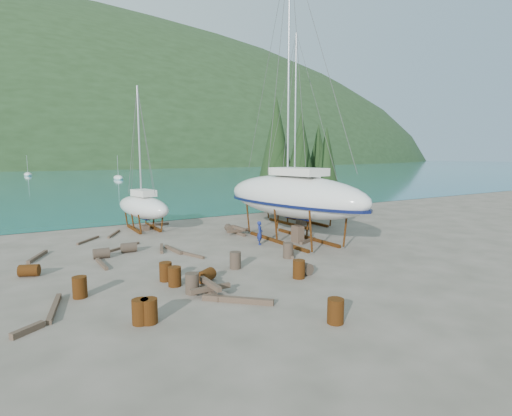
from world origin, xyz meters
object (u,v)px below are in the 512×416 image
large_sailboat_far (298,194)px  small_sailboat_shore (143,206)px  worker (260,233)px  large_sailboat_near (293,196)px

large_sailboat_far → small_sailboat_shore: (-12.00, 4.15, -0.74)m
large_sailboat_far → worker: 8.88m
large_sailboat_far → worker: bearing=-142.8°
large_sailboat_near → small_sailboat_shore: large_sailboat_near is taller
worker → large_sailboat_near: bearing=-60.8°
large_sailboat_near → large_sailboat_far: 6.97m
large_sailboat_near → small_sailboat_shore: size_ratio=1.74×
small_sailboat_shore → worker: small_sailboat_shore is taller
large_sailboat_far → small_sailboat_shore: size_ratio=1.42×
large_sailboat_near → small_sailboat_shore: 12.16m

